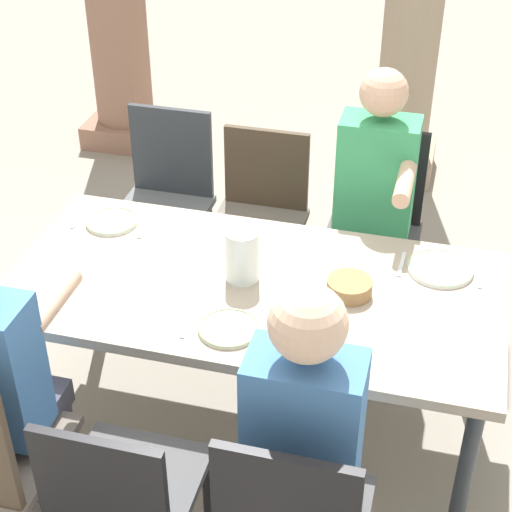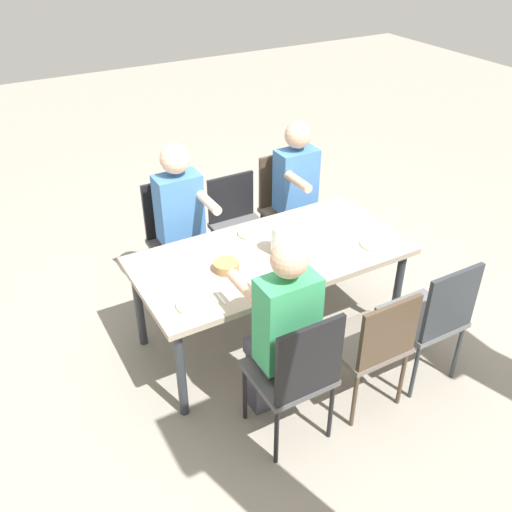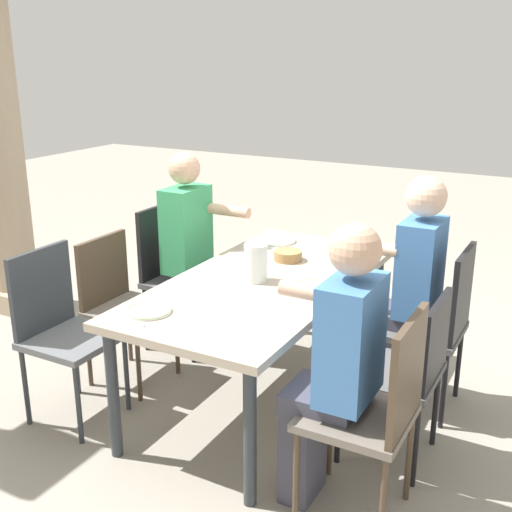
{
  "view_description": "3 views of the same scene",
  "coord_description": "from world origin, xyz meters",
  "px_view_note": "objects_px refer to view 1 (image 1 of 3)",
  "views": [
    {
      "loc": [
        0.66,
        -2.47,
        2.61
      ],
      "look_at": [
        -0.0,
        0.05,
        0.84
      ],
      "focal_mm": 58.12,
      "sensor_mm": 36.0,
      "label": 1
    },
    {
      "loc": [
        1.69,
        2.79,
        2.83
      ],
      "look_at": [
        0.14,
        0.03,
        0.78
      ],
      "focal_mm": 39.43,
      "sensor_mm": 36.0,
      "label": 2
    },
    {
      "loc": [
        -2.98,
        -1.57,
        1.95
      ],
      "look_at": [
        0.07,
        0.09,
        0.84
      ],
      "focal_mm": 44.93,
      "sensor_mm": 36.0,
      "label": 3
    }
  ],
  "objects_px": {
    "dining_table": "(253,298)",
    "chair_east_north": "(374,220)",
    "chair_mid_north": "(260,210)",
    "plate_2": "(440,268)",
    "plate_1": "(229,328)",
    "water_pitcher": "(242,257)",
    "bread_basket": "(349,287)",
    "diner_man_white": "(373,208)",
    "diner_guest_third": "(305,439)",
    "plate_0": "(112,221)",
    "chair_west_north": "(166,193)",
    "diner_woman_green": "(2,380)",
    "chair_mid_south": "(121,491)"
  },
  "relations": [
    {
      "from": "chair_west_north",
      "to": "bread_basket",
      "type": "bearing_deg",
      "value": -39.14
    },
    {
      "from": "chair_east_north",
      "to": "plate_0",
      "type": "bearing_deg",
      "value": -149.5
    },
    {
      "from": "plate_1",
      "to": "diner_woman_green",
      "type": "bearing_deg",
      "value": -148.68
    },
    {
      "from": "plate_2",
      "to": "bread_basket",
      "type": "bearing_deg",
      "value": -143.02
    },
    {
      "from": "dining_table",
      "to": "plate_2",
      "type": "relative_size",
      "value": 7.33
    },
    {
      "from": "diner_guest_third",
      "to": "bread_basket",
      "type": "bearing_deg",
      "value": 89.16
    },
    {
      "from": "chair_west_north",
      "to": "water_pitcher",
      "type": "bearing_deg",
      "value": -53.47
    },
    {
      "from": "chair_east_north",
      "to": "diner_guest_third",
      "type": "height_order",
      "value": "diner_guest_third"
    },
    {
      "from": "chair_mid_north",
      "to": "chair_west_north",
      "type": "bearing_deg",
      "value": 179.39
    },
    {
      "from": "plate_2",
      "to": "plate_1",
      "type": "bearing_deg",
      "value": -141.02
    },
    {
      "from": "chair_mid_north",
      "to": "chair_east_north",
      "type": "distance_m",
      "value": 0.56
    },
    {
      "from": "bread_basket",
      "to": "chair_mid_south",
      "type": "bearing_deg",
      "value": -121.65
    },
    {
      "from": "chair_west_north",
      "to": "diner_guest_third",
      "type": "distance_m",
      "value": 1.92
    },
    {
      "from": "chair_mid_north",
      "to": "diner_guest_third",
      "type": "relative_size",
      "value": 0.67
    },
    {
      "from": "water_pitcher",
      "to": "bread_basket",
      "type": "relative_size",
      "value": 1.24
    },
    {
      "from": "diner_woman_green",
      "to": "plate_1",
      "type": "relative_size",
      "value": 6.04
    },
    {
      "from": "bread_basket",
      "to": "diner_man_white",
      "type": "bearing_deg",
      "value": 90.44
    },
    {
      "from": "dining_table",
      "to": "chair_east_north",
      "type": "distance_m",
      "value": 0.97
    },
    {
      "from": "plate_1",
      "to": "plate_2",
      "type": "bearing_deg",
      "value": 38.98
    },
    {
      "from": "diner_guest_third",
      "to": "water_pitcher",
      "type": "xyz_separation_m",
      "value": [
        -0.4,
        0.74,
        0.11
      ]
    },
    {
      "from": "diner_woman_green",
      "to": "bread_basket",
      "type": "xyz_separation_m",
      "value": [
        1.05,
        0.73,
        0.06
      ]
    },
    {
      "from": "chair_east_north",
      "to": "diner_man_white",
      "type": "relative_size",
      "value": 0.72
    },
    {
      "from": "diner_guest_third",
      "to": "plate_2",
      "type": "bearing_deg",
      "value": 71.43
    },
    {
      "from": "chair_mid_south",
      "to": "water_pitcher",
      "type": "height_order",
      "value": "water_pitcher"
    },
    {
      "from": "plate_0",
      "to": "chair_mid_north",
      "type": "bearing_deg",
      "value": 51.02
    },
    {
      "from": "chair_west_north",
      "to": "plate_0",
      "type": "distance_m",
      "value": 0.65
    },
    {
      "from": "plate_1",
      "to": "plate_2",
      "type": "relative_size",
      "value": 0.85
    },
    {
      "from": "diner_woman_green",
      "to": "plate_0",
      "type": "xyz_separation_m",
      "value": [
        -0.01,
        0.97,
        0.04
      ]
    },
    {
      "from": "water_pitcher",
      "to": "chair_mid_south",
      "type": "bearing_deg",
      "value": -99.25
    },
    {
      "from": "diner_guest_third",
      "to": "bread_basket",
      "type": "xyz_separation_m",
      "value": [
        0.01,
        0.74,
        0.05
      ]
    },
    {
      "from": "plate_2",
      "to": "bread_basket",
      "type": "relative_size",
      "value": 1.52
    },
    {
      "from": "dining_table",
      "to": "chair_west_north",
      "type": "xyz_separation_m",
      "value": [
        -0.69,
        0.89,
        -0.13
      ]
    },
    {
      "from": "chair_east_north",
      "to": "chair_west_north",
      "type": "bearing_deg",
      "value": -179.9
    },
    {
      "from": "dining_table",
      "to": "plate_2",
      "type": "xyz_separation_m",
      "value": [
        0.68,
        0.27,
        0.07
      ]
    },
    {
      "from": "chair_mid_north",
      "to": "bread_basket",
      "type": "xyz_separation_m",
      "value": [
        0.56,
        -0.85,
        0.24
      ]
    },
    {
      "from": "chair_mid_north",
      "to": "plate_2",
      "type": "distance_m",
      "value": 1.1
    },
    {
      "from": "diner_man_white",
      "to": "bread_basket",
      "type": "bearing_deg",
      "value": -89.56
    },
    {
      "from": "chair_mid_north",
      "to": "water_pitcher",
      "type": "relative_size",
      "value": 4.23
    },
    {
      "from": "chair_west_north",
      "to": "chair_mid_north",
      "type": "bearing_deg",
      "value": -0.61
    },
    {
      "from": "chair_mid_north",
      "to": "diner_man_white",
      "type": "distance_m",
      "value": 0.62
    },
    {
      "from": "diner_guest_third",
      "to": "bread_basket",
      "type": "distance_m",
      "value": 0.75
    },
    {
      "from": "diner_woman_green",
      "to": "water_pitcher",
      "type": "distance_m",
      "value": 0.97
    },
    {
      "from": "chair_west_north",
      "to": "chair_mid_south",
      "type": "xyz_separation_m",
      "value": [
        0.49,
        -1.77,
        -0.04
      ]
    },
    {
      "from": "chair_mid_north",
      "to": "bread_basket",
      "type": "height_order",
      "value": "chair_mid_north"
    },
    {
      "from": "diner_guest_third",
      "to": "plate_2",
      "type": "distance_m",
      "value": 1.04
    },
    {
      "from": "chair_mid_north",
      "to": "plate_2",
      "type": "xyz_separation_m",
      "value": [
        0.88,
        -0.61,
        0.22
      ]
    },
    {
      "from": "chair_west_north",
      "to": "plate_2",
      "type": "relative_size",
      "value": 3.68
    },
    {
      "from": "diner_woman_green",
      "to": "plate_2",
      "type": "relative_size",
      "value": 5.1
    },
    {
      "from": "chair_east_north",
      "to": "diner_woman_green",
      "type": "xyz_separation_m",
      "value": [
        -1.04,
        -1.59,
        0.16
      ]
    },
    {
      "from": "chair_west_north",
      "to": "diner_man_white",
      "type": "bearing_deg",
      "value": -9.72
    }
  ]
}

